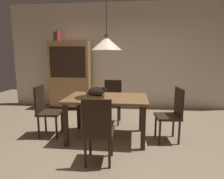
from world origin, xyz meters
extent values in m
plane|color=#847056|center=(0.00, 0.00, 0.00)|extent=(10.00, 10.00, 0.00)
cube|color=beige|center=(0.00, 2.65, 1.45)|extent=(6.40, 0.10, 2.90)
cube|color=brown|center=(-0.12, 0.37, 0.73)|extent=(1.40, 0.90, 0.04)
cube|color=black|center=(-0.74, -0.02, 0.35)|extent=(0.07, 0.07, 0.71)
cube|color=black|center=(0.50, -0.02, 0.35)|extent=(0.07, 0.07, 0.71)
cube|color=black|center=(-0.74, 0.76, 0.35)|extent=(0.07, 0.07, 0.71)
cube|color=black|center=(0.50, 0.76, 0.35)|extent=(0.07, 0.07, 0.71)
cube|color=black|center=(-0.12, 1.17, 0.43)|extent=(0.42, 0.42, 0.04)
cube|color=black|center=(-0.11, 1.35, 0.69)|extent=(0.38, 0.05, 0.48)
cylinder|color=black|center=(-0.28, 1.02, 0.21)|extent=(0.04, 0.04, 0.41)
cylinder|color=black|center=(0.04, 1.01, 0.21)|extent=(0.04, 0.04, 0.41)
cylinder|color=black|center=(-0.27, 1.34, 0.21)|extent=(0.04, 0.04, 0.41)
cylinder|color=black|center=(0.05, 1.33, 0.21)|extent=(0.04, 0.04, 0.41)
cube|color=black|center=(-0.12, -0.43, 0.43)|extent=(0.41, 0.41, 0.04)
cube|color=black|center=(-0.11, -0.61, 0.69)|extent=(0.38, 0.04, 0.48)
cylinder|color=black|center=(0.04, -0.26, 0.21)|extent=(0.04, 0.04, 0.41)
cylinder|color=black|center=(-0.28, -0.27, 0.21)|extent=(0.04, 0.04, 0.41)
cylinder|color=black|center=(0.05, -0.58, 0.21)|extent=(0.04, 0.04, 0.41)
cylinder|color=black|center=(-0.27, -0.59, 0.21)|extent=(0.04, 0.04, 0.41)
cube|color=black|center=(-1.17, 0.37, 0.43)|extent=(0.42, 0.42, 0.04)
cube|color=black|center=(-1.35, 0.36, 0.69)|extent=(0.06, 0.38, 0.48)
cylinder|color=black|center=(-1.00, 0.22, 0.21)|extent=(0.04, 0.04, 0.41)
cylinder|color=black|center=(-1.02, 0.54, 0.21)|extent=(0.04, 0.04, 0.41)
cylinder|color=black|center=(-1.32, 0.20, 0.21)|extent=(0.04, 0.04, 0.41)
cylinder|color=black|center=(-1.34, 0.52, 0.21)|extent=(0.04, 0.04, 0.41)
cube|color=black|center=(0.93, 0.37, 0.43)|extent=(0.44, 0.44, 0.04)
cube|color=black|center=(1.11, 0.39, 0.69)|extent=(0.07, 0.38, 0.48)
cylinder|color=black|center=(0.76, 0.52, 0.21)|extent=(0.04, 0.04, 0.41)
cylinder|color=black|center=(0.79, 0.20, 0.21)|extent=(0.04, 0.04, 0.41)
cylinder|color=black|center=(1.08, 0.55, 0.21)|extent=(0.04, 0.04, 0.41)
cylinder|color=black|center=(1.11, 0.23, 0.21)|extent=(0.04, 0.04, 0.41)
ellipsoid|color=#4C4742|center=(-0.32, 0.52, 0.82)|extent=(0.40, 0.33, 0.15)
sphere|color=black|center=(-0.19, 0.50, 0.85)|extent=(0.11, 0.11, 0.11)
cylinder|color=black|center=(-0.44, 0.58, 0.78)|extent=(0.18, 0.04, 0.04)
cone|color=beige|center=(-0.12, 0.37, 1.66)|extent=(0.52, 0.52, 0.22)
cylinder|color=#513D23|center=(-0.12, 0.37, 1.79)|extent=(0.08, 0.08, 0.04)
cylinder|color=black|center=(-0.12, 0.37, 2.33)|extent=(0.01, 0.01, 1.04)
cube|color=#A87A4C|center=(-1.40, 2.32, 0.93)|extent=(1.10, 0.44, 1.85)
cube|color=black|center=(-1.40, 2.10, 1.29)|extent=(0.97, 0.01, 0.81)
cube|color=black|center=(-1.40, 2.32, 0.04)|extent=(1.12, 0.45, 0.08)
cube|color=gold|center=(-1.82, 2.32, 1.94)|extent=(0.04, 0.20, 0.18)
cube|color=#384C93|center=(-1.76, 2.32, 1.97)|extent=(0.06, 0.24, 0.24)
cube|color=#B73833|center=(-1.70, 2.32, 1.99)|extent=(0.04, 0.22, 0.28)
camera|label=1|loc=(0.33, -2.90, 1.45)|focal=31.02mm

